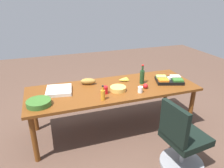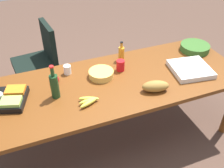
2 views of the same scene
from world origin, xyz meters
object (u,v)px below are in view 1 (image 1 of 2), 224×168
(bread_loaf, at_px, (88,81))
(apple_red, at_px, (146,86))
(red_solo_cup, at_px, (105,90))
(dressing_bottle, at_px, (103,94))
(office_chair, at_px, (181,143))
(wine_bottle, at_px, (142,76))
(banana_bunch, at_px, (124,80))
(paper_cup, at_px, (140,90))
(salad_bowl, at_px, (39,103))
(veggie_tray, at_px, (169,80))
(conference_table, at_px, (113,92))
(pizza_box, at_px, (59,90))
(chip_bowl, at_px, (118,89))

(bread_loaf, bearing_deg, apple_red, -28.80)
(red_solo_cup, xyz_separation_m, dressing_bottle, (-0.08, -0.18, 0.02))
(office_chair, distance_m, wine_bottle, 1.20)
(banana_bunch, bearing_deg, paper_cup, -83.14)
(dressing_bottle, bearing_deg, office_chair, -42.95)
(salad_bowl, bearing_deg, veggie_tray, 3.83)
(veggie_tray, xyz_separation_m, bread_loaf, (-1.27, 0.34, 0.01))
(conference_table, distance_m, salad_bowl, 1.12)
(red_solo_cup, bearing_deg, paper_cup, -15.01)
(bread_loaf, bearing_deg, banana_bunch, -5.36)
(pizza_box, relative_size, veggie_tray, 0.73)
(conference_table, distance_m, veggie_tray, 0.95)
(pizza_box, height_order, bread_loaf, bread_loaf)
(veggie_tray, bearing_deg, bread_loaf, 165.15)
(red_solo_cup, relative_size, paper_cup, 1.22)
(conference_table, xyz_separation_m, apple_red, (0.46, -0.17, 0.10))
(banana_bunch, relative_size, dressing_bottle, 0.91)
(banana_bunch, xyz_separation_m, apple_red, (0.20, -0.38, 0.01))
(conference_table, relative_size, apple_red, 34.20)
(pizza_box, xyz_separation_m, banana_bunch, (1.06, 0.09, 0.00))
(red_solo_cup, relative_size, dressing_bottle, 0.53)
(apple_red, bearing_deg, veggie_tray, 11.55)
(conference_table, bearing_deg, red_solo_cup, -140.03)
(office_chair, relative_size, apple_red, 12.24)
(chip_bowl, xyz_separation_m, bread_loaf, (-0.37, 0.38, 0.02))
(red_solo_cup, xyz_separation_m, chip_bowl, (0.21, 0.03, -0.02))
(conference_table, distance_m, paper_cup, 0.44)
(paper_cup, bearing_deg, apple_red, 37.59)
(chip_bowl, distance_m, dressing_bottle, 0.37)
(conference_table, distance_m, office_chair, 1.23)
(pizza_box, bearing_deg, conference_table, 0.35)
(pizza_box, height_order, paper_cup, paper_cup)
(office_chair, height_order, bread_loaf, office_chair)
(chip_bowl, relative_size, banana_bunch, 1.25)
(office_chair, distance_m, chip_bowl, 1.14)
(chip_bowl, height_order, apple_red, apple_red)
(red_solo_cup, xyz_separation_m, wine_bottle, (0.67, 0.17, 0.06))
(banana_bunch, bearing_deg, wine_bottle, -38.23)
(apple_red, bearing_deg, banana_bunch, 117.77)
(pizza_box, distance_m, red_solo_cup, 0.68)
(wine_bottle, bearing_deg, dressing_bottle, -155.18)
(pizza_box, distance_m, wine_bottle, 1.31)
(veggie_tray, distance_m, banana_bunch, 0.74)
(conference_table, bearing_deg, office_chair, -63.66)
(red_solo_cup, relative_size, chip_bowl, 0.47)
(wine_bottle, relative_size, veggie_tray, 0.63)
(wine_bottle, relative_size, salad_bowl, 0.99)
(banana_bunch, bearing_deg, chip_bowl, -124.71)
(banana_bunch, bearing_deg, apple_red, -62.23)
(red_solo_cup, xyz_separation_m, salad_bowl, (-0.91, -0.06, -0.02))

